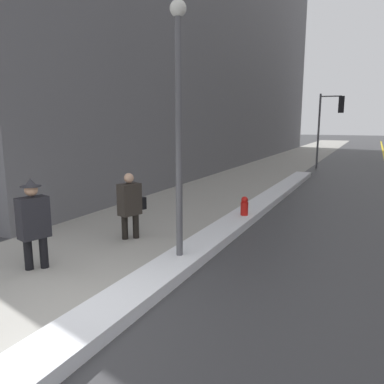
% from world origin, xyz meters
% --- Properties ---
extents(ground_plane, '(160.00, 160.00, 0.00)m').
position_xyz_m(ground_plane, '(0.00, 0.00, 0.00)').
color(ground_plane, '#38383A').
extents(sidewalk_slab, '(4.00, 80.00, 0.01)m').
position_xyz_m(sidewalk_slab, '(-2.00, 15.00, 0.01)').
color(sidewalk_slab, '#9E9B93').
rests_on(sidewalk_slab, ground).
extents(snow_bank_curb, '(0.72, 16.95, 0.20)m').
position_xyz_m(snow_bank_curb, '(0.22, 6.93, 0.10)').
color(snow_bank_curb, white).
rests_on(snow_bank_curb, ground).
extents(building_facade_left, '(6.00, 36.00, 19.28)m').
position_xyz_m(building_facade_left, '(-7.00, 20.00, 9.64)').
color(building_facade_left, slate).
rests_on(building_facade_left, ground).
extents(lamp_post, '(0.28, 0.28, 4.60)m').
position_xyz_m(lamp_post, '(0.17, 2.30, 2.77)').
color(lamp_post, '#515156').
rests_on(lamp_post, ground).
extents(traffic_light_near, '(1.31, 0.37, 4.17)m').
position_xyz_m(traffic_light_near, '(0.99, 18.88, 3.02)').
color(traffic_light_near, '#515156').
rests_on(traffic_light_near, ground).
extents(pedestrian_in_fedora, '(0.43, 0.57, 1.66)m').
position_xyz_m(pedestrian_in_fedora, '(-2.06, 1.00, 0.91)').
color(pedestrian_in_fedora, black).
rests_on(pedestrian_in_fedora, ground).
extents(pedestrian_trailing, '(0.41, 0.72, 1.51)m').
position_xyz_m(pedestrian_trailing, '(-1.56, 3.22, 0.84)').
color(pedestrian_trailing, black).
rests_on(pedestrian_trailing, ground).
extents(fire_hydrant, '(0.20, 0.20, 0.70)m').
position_xyz_m(fire_hydrant, '(0.30, 5.71, 0.35)').
color(fire_hydrant, red).
rests_on(fire_hydrant, ground).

